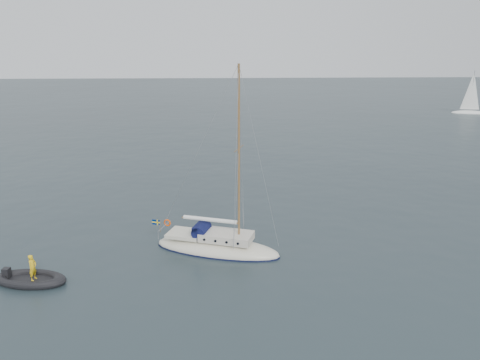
{
  "coord_description": "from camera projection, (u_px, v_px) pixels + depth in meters",
  "views": [
    {
      "loc": [
        -3.55,
        -26.96,
        12.55
      ],
      "look_at": [
        -2.2,
        0.0,
        4.61
      ],
      "focal_mm": 35.0,
      "sensor_mm": 36.0,
      "label": 1
    }
  ],
  "objects": [
    {
      "name": "rib",
      "position": [
        30.0,
        278.0,
        25.38
      ],
      "size": [
        4.03,
        1.83,
        1.67
      ],
      "rotation": [
        0.0,
        0.0,
        -0.17
      ],
      "color": "black",
      "rests_on": "ground"
    },
    {
      "name": "sailboat",
      "position": [
        217.0,
        237.0,
        29.11
      ],
      "size": [
        8.42,
        2.53,
        11.99
      ],
      "rotation": [
        0.0,
        0.0,
        -0.33
      ],
      "color": "beige",
      "rests_on": "ground"
    },
    {
      "name": "dinghy",
      "position": [
        227.0,
        233.0,
        31.59
      ],
      "size": [
        2.75,
        1.24,
        0.39
      ],
      "rotation": [
        0.0,
        0.0,
        -0.13
      ],
      "color": "#444449",
      "rests_on": "ground"
    },
    {
      "name": "distant_yacht_b",
      "position": [
        471.0,
        94.0,
        85.29
      ],
      "size": [
        6.24,
        3.33,
        8.26
      ],
      "rotation": [
        0.0,
        0.0,
        -0.24
      ],
      "color": "white",
      "rests_on": "ground"
    },
    {
      "name": "ground",
      "position": [
        275.0,
        249.0,
        29.54
      ],
      "size": [
        300.0,
        300.0,
        0.0
      ],
      "primitive_type": "plane",
      "color": "black",
      "rests_on": "ground"
    }
  ]
}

